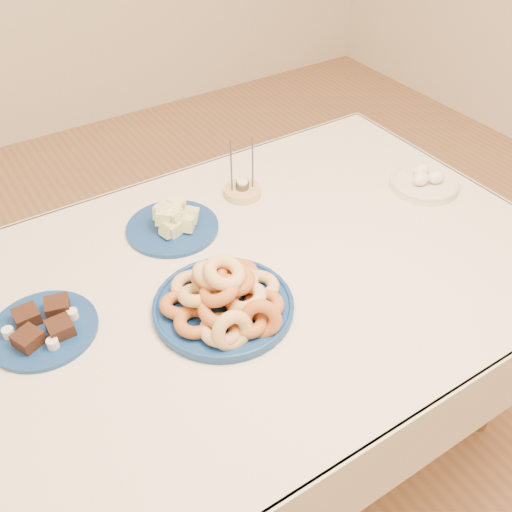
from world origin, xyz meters
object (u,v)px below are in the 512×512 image
at_px(egg_bowl, 424,182).
at_px(melon_plate, 173,223).
at_px(brownie_plate, 43,327).
at_px(candle_holder, 242,190).
at_px(dining_table, 246,303).
at_px(donut_platter, 224,300).

bearing_deg(egg_bowl, melon_plate, 163.09).
bearing_deg(brownie_plate, candle_holder, 18.35).
distance_m(melon_plate, candle_holder, 0.26).
height_order(candle_holder, egg_bowl, candle_holder).
distance_m(dining_table, brownie_plate, 0.52).
height_order(donut_platter, brownie_plate, donut_platter).
bearing_deg(melon_plate, egg_bowl, -16.91).
relative_size(donut_platter, candle_holder, 2.13).
xyz_separation_m(brownie_plate, egg_bowl, (1.18, -0.05, 0.01)).
relative_size(brownie_plate, candle_holder, 1.38).
relative_size(melon_plate, candle_holder, 1.62).
height_order(melon_plate, candle_holder, candle_holder).
height_order(dining_table, candle_holder, candle_holder).
xyz_separation_m(brownie_plate, candle_holder, (0.69, 0.23, 0.00)).
height_order(donut_platter, melon_plate, donut_platter).
xyz_separation_m(dining_table, brownie_plate, (-0.50, 0.09, 0.12)).
bearing_deg(brownie_plate, egg_bowl, -2.27).
bearing_deg(donut_platter, dining_table, 37.05).
xyz_separation_m(dining_table, egg_bowl, (0.68, 0.04, 0.13)).
height_order(dining_table, brownie_plate, brownie_plate).
bearing_deg(brownie_plate, melon_plate, 23.25).
bearing_deg(donut_platter, melon_plate, 83.86).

